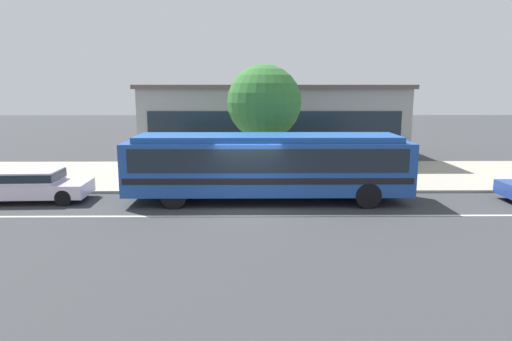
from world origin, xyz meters
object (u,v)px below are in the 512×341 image
object	(u,v)px
transit_bus	(268,163)
pedestrian_waiting_near_sign	(288,165)
street_tree_near_stop	(264,103)
sedan_behind_bus	(33,184)

from	to	relation	value
transit_bus	pedestrian_waiting_near_sign	size ratio (longest dim) A/B	6.55
street_tree_near_stop	sedan_behind_bus	bearing A→B (deg)	-157.13
sedan_behind_bus	street_tree_near_stop	bearing A→B (deg)	22.87
street_tree_near_stop	pedestrian_waiting_near_sign	bearing A→B (deg)	-59.98
transit_bus	sedan_behind_bus	bearing A→B (deg)	179.56
sedan_behind_bus	pedestrian_waiting_near_sign	distance (m)	10.80
sedan_behind_bus	transit_bus	bearing A→B (deg)	-0.44
pedestrian_waiting_near_sign	sedan_behind_bus	bearing A→B (deg)	-168.24
pedestrian_waiting_near_sign	street_tree_near_stop	distance (m)	3.44
pedestrian_waiting_near_sign	street_tree_near_stop	bearing A→B (deg)	120.02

